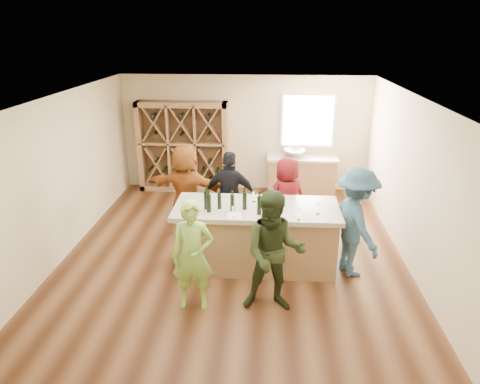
# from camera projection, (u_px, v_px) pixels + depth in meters

# --- Properties ---
(floor) EXTENTS (6.00, 7.00, 0.10)m
(floor) POSITION_uv_depth(u_px,v_px,m) (234.00, 258.00, 7.71)
(floor) COLOR #56321B
(floor) RESTS_ON ground
(ceiling) EXTENTS (6.00, 7.00, 0.10)m
(ceiling) POSITION_uv_depth(u_px,v_px,m) (233.00, 95.00, 6.67)
(ceiling) COLOR white
(ceiling) RESTS_ON ground
(wall_back) EXTENTS (6.00, 0.10, 2.80)m
(wall_back) POSITION_uv_depth(u_px,v_px,m) (245.00, 133.00, 10.49)
(wall_back) COLOR beige
(wall_back) RESTS_ON ground
(wall_front) EXTENTS (6.00, 0.10, 2.80)m
(wall_front) POSITION_uv_depth(u_px,v_px,m) (201.00, 315.00, 3.89)
(wall_front) COLOR beige
(wall_front) RESTS_ON ground
(wall_left) EXTENTS (0.10, 7.00, 2.80)m
(wall_left) POSITION_uv_depth(u_px,v_px,m) (58.00, 178.00, 7.38)
(wall_left) COLOR beige
(wall_left) RESTS_ON ground
(wall_right) EXTENTS (0.10, 7.00, 2.80)m
(wall_right) POSITION_uv_depth(u_px,v_px,m) (419.00, 187.00, 7.00)
(wall_right) COLOR beige
(wall_right) RESTS_ON ground
(window_frame) EXTENTS (1.30, 0.06, 1.30)m
(window_frame) POSITION_uv_depth(u_px,v_px,m) (308.00, 121.00, 10.20)
(window_frame) COLOR white
(window_frame) RESTS_ON wall_back
(window_pane) EXTENTS (1.18, 0.01, 1.18)m
(window_pane) POSITION_uv_depth(u_px,v_px,m) (308.00, 121.00, 10.16)
(window_pane) COLOR white
(window_pane) RESTS_ON wall_back
(wine_rack) EXTENTS (2.20, 0.45, 2.20)m
(wine_rack) POSITION_uv_depth(u_px,v_px,m) (183.00, 147.00, 10.43)
(wine_rack) COLOR #946F47
(wine_rack) RESTS_ON floor
(back_counter_base) EXTENTS (1.60, 0.58, 0.86)m
(back_counter_base) POSITION_uv_depth(u_px,v_px,m) (301.00, 176.00, 10.43)
(back_counter_base) COLOR #946F47
(back_counter_base) RESTS_ON floor
(back_counter_top) EXTENTS (1.70, 0.62, 0.06)m
(back_counter_top) POSITION_uv_depth(u_px,v_px,m) (302.00, 158.00, 10.26)
(back_counter_top) COLOR #B2A792
(back_counter_top) RESTS_ON back_counter_base
(sink) EXTENTS (0.54, 0.54, 0.19)m
(sink) POSITION_uv_depth(u_px,v_px,m) (294.00, 153.00, 10.23)
(sink) COLOR silver
(sink) RESTS_ON back_counter_top
(faucet) EXTENTS (0.02, 0.02, 0.30)m
(faucet) POSITION_uv_depth(u_px,v_px,m) (294.00, 149.00, 10.38)
(faucet) COLOR silver
(faucet) RESTS_ON back_counter_top
(tasting_counter_base) EXTENTS (2.60, 1.00, 1.00)m
(tasting_counter_base) POSITION_uv_depth(u_px,v_px,m) (256.00, 238.00, 7.25)
(tasting_counter_base) COLOR #946F47
(tasting_counter_base) RESTS_ON floor
(tasting_counter_top) EXTENTS (2.72, 1.12, 0.08)m
(tasting_counter_top) POSITION_uv_depth(u_px,v_px,m) (257.00, 209.00, 7.05)
(tasting_counter_top) COLOR #B2A792
(tasting_counter_top) RESTS_ON tasting_counter_base
(wine_bottle_a) EXTENTS (0.10, 0.10, 0.30)m
(wine_bottle_a) POSITION_uv_depth(u_px,v_px,m) (206.00, 200.00, 6.90)
(wine_bottle_a) COLOR black
(wine_bottle_a) RESTS_ON tasting_counter_top
(wine_bottle_b) EXTENTS (0.09, 0.09, 0.30)m
(wine_bottle_b) POSITION_uv_depth(u_px,v_px,m) (209.00, 203.00, 6.78)
(wine_bottle_b) COLOR black
(wine_bottle_b) RESTS_ON tasting_counter_top
(wine_bottle_c) EXTENTS (0.07, 0.07, 0.26)m
(wine_bottle_c) POSITION_uv_depth(u_px,v_px,m) (219.00, 201.00, 6.91)
(wine_bottle_c) COLOR black
(wine_bottle_c) RESTS_ON tasting_counter_top
(wine_bottle_d) EXTENTS (0.07, 0.07, 0.27)m
(wine_bottle_d) POSITION_uv_depth(u_px,v_px,m) (232.00, 203.00, 6.84)
(wine_bottle_d) COLOR black
(wine_bottle_d) RESTS_ON tasting_counter_top
(wine_bottle_e) EXTENTS (0.10, 0.10, 0.30)m
(wine_bottle_e) POSITION_uv_depth(u_px,v_px,m) (245.00, 201.00, 6.89)
(wine_bottle_e) COLOR black
(wine_bottle_e) RESTS_ON tasting_counter_top
(wine_glass_a) EXTENTS (0.07, 0.07, 0.16)m
(wine_glass_a) POSITION_uv_depth(u_px,v_px,m) (233.00, 213.00, 6.61)
(wine_glass_a) COLOR white
(wine_glass_a) RESTS_ON tasting_counter_top
(wine_glass_b) EXTENTS (0.09, 0.09, 0.19)m
(wine_glass_b) POSITION_uv_depth(u_px,v_px,m) (268.00, 213.00, 6.54)
(wine_glass_b) COLOR white
(wine_glass_b) RESTS_ON tasting_counter_top
(wine_glass_c) EXTENTS (0.07, 0.07, 0.18)m
(wine_glass_c) POSITION_uv_depth(u_px,v_px,m) (299.00, 215.00, 6.52)
(wine_glass_c) COLOR white
(wine_glass_c) RESTS_ON tasting_counter_top
(wine_glass_d) EXTENTS (0.09, 0.09, 0.19)m
(wine_glass_d) POSITION_uv_depth(u_px,v_px,m) (282.00, 206.00, 6.84)
(wine_glass_d) COLOR white
(wine_glass_d) RESTS_ON tasting_counter_top
(wine_glass_e) EXTENTS (0.08, 0.08, 0.18)m
(wine_glass_e) POSITION_uv_depth(u_px,v_px,m) (318.00, 209.00, 6.72)
(wine_glass_e) COLOR white
(wine_glass_e) RESTS_ON tasting_counter_top
(tasting_menu_a) EXTENTS (0.25, 0.32, 0.00)m
(tasting_menu_a) POSITION_uv_depth(u_px,v_px,m) (234.00, 216.00, 6.69)
(tasting_menu_a) COLOR white
(tasting_menu_a) RESTS_ON tasting_counter_top
(tasting_menu_b) EXTENTS (0.27, 0.34, 0.00)m
(tasting_menu_b) POSITION_uv_depth(u_px,v_px,m) (275.00, 216.00, 6.67)
(tasting_menu_b) COLOR white
(tasting_menu_b) RESTS_ON tasting_counter_top
(tasting_menu_c) EXTENTS (0.24, 0.31, 0.00)m
(tasting_menu_c) POSITION_uv_depth(u_px,v_px,m) (309.00, 216.00, 6.68)
(tasting_menu_c) COLOR white
(tasting_menu_c) RESTS_ON tasting_counter_top
(person_near_left) EXTENTS (0.63, 0.48, 1.65)m
(person_near_left) POSITION_uv_depth(u_px,v_px,m) (193.00, 256.00, 6.03)
(person_near_left) COLOR #8CC64C
(person_near_left) RESTS_ON floor
(person_near_right) EXTENTS (0.89, 0.50, 1.81)m
(person_near_right) POSITION_uv_depth(u_px,v_px,m) (274.00, 253.00, 5.95)
(person_near_right) COLOR #263319
(person_near_right) RESTS_ON floor
(person_server) EXTENTS (0.90, 1.29, 1.83)m
(person_server) POSITION_uv_depth(u_px,v_px,m) (356.00, 223.00, 6.85)
(person_server) COLOR #335972
(person_server) RESTS_ON floor
(person_far_mid) EXTENTS (1.07, 0.63, 1.74)m
(person_far_mid) POSITION_uv_depth(u_px,v_px,m) (230.00, 196.00, 8.02)
(person_far_mid) COLOR black
(person_far_mid) RESTS_ON floor
(person_far_right) EXTENTS (0.93, 0.84, 1.60)m
(person_far_right) POSITION_uv_depth(u_px,v_px,m) (287.00, 198.00, 8.13)
(person_far_right) COLOR #590F14
(person_far_right) RESTS_ON floor
(person_far_left) EXTENTS (1.76, 0.92, 1.81)m
(person_far_left) POSITION_uv_depth(u_px,v_px,m) (186.00, 189.00, 8.28)
(person_far_left) COLOR #994C19
(person_far_left) RESTS_ON floor
(wine_bottle_f) EXTENTS (0.07, 0.07, 0.30)m
(wine_bottle_f) POSITION_uv_depth(u_px,v_px,m) (259.00, 205.00, 6.70)
(wine_bottle_f) COLOR black
(wine_bottle_f) RESTS_ON tasting_counter_top
(wine_glass_f) EXTENTS (0.07, 0.07, 0.18)m
(wine_glass_f) POSITION_uv_depth(u_px,v_px,m) (254.00, 197.00, 7.19)
(wine_glass_f) COLOR white
(wine_glass_f) RESTS_ON tasting_counter_top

